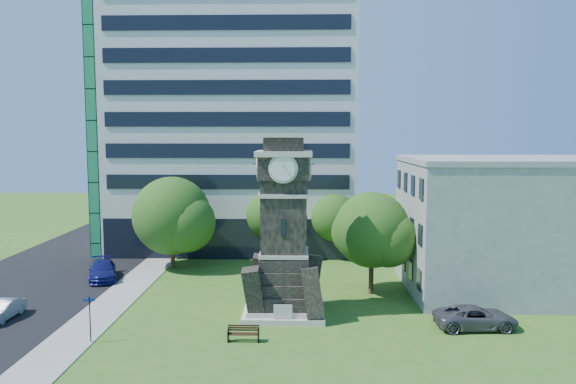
{
  "coord_description": "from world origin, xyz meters",
  "views": [
    {
      "loc": [
        4.21,
        -35.25,
        12.17
      ],
      "look_at": [
        3.11,
        7.9,
        7.72
      ],
      "focal_mm": 35.0,
      "sensor_mm": 36.0,
      "label": 1
    }
  ],
  "objects_px": {
    "car_street_north": "(103,270)",
    "clock_tower": "(284,237)",
    "park_bench": "(243,333)",
    "street_sign": "(90,314)",
    "car_street_mid": "(3,310)",
    "car_east_lot": "(476,317)"
  },
  "relations": [
    {
      "from": "car_street_mid",
      "to": "car_street_north",
      "type": "distance_m",
      "value": 10.8
    },
    {
      "from": "car_street_north",
      "to": "clock_tower",
      "type": "bearing_deg",
      "value": -48.45
    },
    {
      "from": "clock_tower",
      "to": "car_east_lot",
      "type": "distance_m",
      "value": 13.25
    },
    {
      "from": "clock_tower",
      "to": "car_street_north",
      "type": "distance_m",
      "value": 18.39
    },
    {
      "from": "car_east_lot",
      "to": "park_bench",
      "type": "bearing_deg",
      "value": 96.13
    },
    {
      "from": "clock_tower",
      "to": "car_street_mid",
      "type": "height_order",
      "value": "clock_tower"
    },
    {
      "from": "car_east_lot",
      "to": "park_bench",
      "type": "height_order",
      "value": "car_east_lot"
    },
    {
      "from": "car_street_north",
      "to": "park_bench",
      "type": "xyz_separation_m",
      "value": [
        13.37,
        -13.93,
        -0.26
      ]
    },
    {
      "from": "car_street_mid",
      "to": "park_bench",
      "type": "height_order",
      "value": "car_street_mid"
    },
    {
      "from": "car_street_north",
      "to": "park_bench",
      "type": "bearing_deg",
      "value": -65.66
    },
    {
      "from": "car_street_north",
      "to": "street_sign",
      "type": "distance_m",
      "value": 15.07
    },
    {
      "from": "car_street_mid",
      "to": "street_sign",
      "type": "bearing_deg",
      "value": -26.22
    },
    {
      "from": "park_bench",
      "to": "street_sign",
      "type": "relative_size",
      "value": 0.69
    },
    {
      "from": "car_street_north",
      "to": "street_sign",
      "type": "height_order",
      "value": "street_sign"
    },
    {
      "from": "car_street_mid",
      "to": "street_sign",
      "type": "distance_m",
      "value": 8.45
    },
    {
      "from": "car_street_north",
      "to": "park_bench",
      "type": "distance_m",
      "value": 19.3
    },
    {
      "from": "car_street_mid",
      "to": "car_street_north",
      "type": "relative_size",
      "value": 0.71
    },
    {
      "from": "clock_tower",
      "to": "park_bench",
      "type": "relative_size",
      "value": 6.49
    },
    {
      "from": "car_east_lot",
      "to": "street_sign",
      "type": "relative_size",
      "value": 1.88
    },
    {
      "from": "car_street_north",
      "to": "park_bench",
      "type": "relative_size",
      "value": 2.83
    },
    {
      "from": "park_bench",
      "to": "street_sign",
      "type": "height_order",
      "value": "street_sign"
    },
    {
      "from": "car_east_lot",
      "to": "street_sign",
      "type": "bearing_deg",
      "value": 93.38
    }
  ]
}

